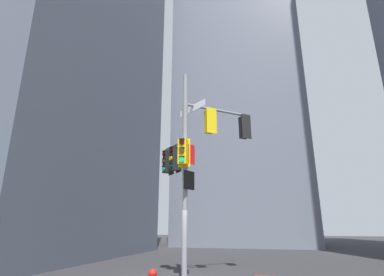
# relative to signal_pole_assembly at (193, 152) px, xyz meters

# --- Properties ---
(building_mid_block) EXTENTS (14.02, 14.02, 40.38)m
(building_mid_block) POSITION_rel_signal_pole_assembly_xyz_m (0.17, 23.99, 15.28)
(building_mid_block) COLOR slate
(building_mid_block) RESTS_ON ground
(signal_pole_assembly) EXTENTS (3.96, 2.70, 8.21)m
(signal_pole_assembly) POSITION_rel_signal_pole_assembly_xyz_m (0.00, 0.00, 0.00)
(signal_pole_assembly) COLOR gray
(signal_pole_assembly) RESTS_ON ground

